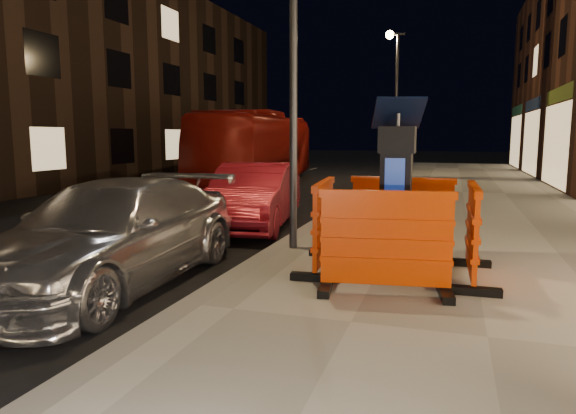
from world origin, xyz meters
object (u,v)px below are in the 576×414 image
(barrier_back, at_px, (402,217))
(car_silver, at_px, (115,284))
(barrier_kerbside, at_px, (324,225))
(parking_kiosk, at_px, (396,192))
(bus_doubledecker, at_px, (259,183))
(barrier_front, at_px, (386,243))
(barrier_bldgside, at_px, (472,233))
(car_red, at_px, (254,228))

(barrier_back, relative_size, car_silver, 0.33)
(barrier_back, xyz_separation_m, barrier_kerbside, (-0.95, -0.95, 0.00))
(barrier_kerbside, bearing_deg, car_silver, 108.45)
(parking_kiosk, xyz_separation_m, bus_doubledecker, (-6.76, 12.69, -1.21))
(barrier_front, distance_m, bus_doubledecker, 15.24)
(parking_kiosk, relative_size, bus_doubledecker, 0.21)
(barrier_front, bearing_deg, bus_doubledecker, 108.13)
(barrier_front, xyz_separation_m, car_silver, (-3.50, -0.17, -0.74))
(parking_kiosk, height_order, barrier_back, parking_kiosk)
(barrier_kerbside, distance_m, barrier_bldgside, 1.90)
(barrier_kerbside, xyz_separation_m, car_silver, (-2.55, -1.12, -0.74))
(car_silver, bearing_deg, barrier_bldgside, 12.52)
(car_silver, xyz_separation_m, bus_doubledecker, (-3.26, 13.81, 0.00))
(parking_kiosk, bearing_deg, barrier_bldgside, -3.22)
(barrier_front, relative_size, barrier_bldgside, 1.00)
(barrier_front, xyz_separation_m, barrier_kerbside, (-0.95, 0.95, 0.00))
(barrier_bldgside, xyz_separation_m, car_red, (-4.22, 3.30, -0.74))
(barrier_kerbside, bearing_deg, bus_doubledecker, 19.36)
(car_silver, height_order, car_red, car_red)
(barrier_kerbside, xyz_separation_m, bus_doubledecker, (-5.81, 12.69, -0.74))
(barrier_kerbside, height_order, barrier_bldgside, same)
(barrier_back, relative_size, car_red, 0.37)
(parking_kiosk, xyz_separation_m, barrier_front, (-0.00, -0.95, -0.47))
(barrier_kerbside, relative_size, bus_doubledecker, 0.15)
(barrier_front, xyz_separation_m, car_red, (-3.27, 4.25, -0.74))
(barrier_bldgside, relative_size, car_silver, 0.33)
(parking_kiosk, bearing_deg, barrier_front, -93.22)
(barrier_back, xyz_separation_m, barrier_bldgside, (0.95, -0.95, 0.00))
(car_silver, bearing_deg, bus_doubledecker, 101.70)
(barrier_back, xyz_separation_m, bus_doubledecker, (-6.76, 11.74, -0.74))
(barrier_bldgside, bearing_deg, barrier_front, 133.78)
(barrier_front, bearing_deg, car_red, 119.32)
(barrier_front, xyz_separation_m, bus_doubledecker, (-6.76, 13.64, -0.74))
(car_red, xyz_separation_m, bus_doubledecker, (-3.49, 9.39, 0.00))
(parking_kiosk, xyz_separation_m, barrier_bldgside, (0.95, 0.00, -0.47))
(car_red, bearing_deg, barrier_bldgside, -47.20)
(barrier_bldgside, distance_m, car_silver, 4.65)
(barrier_front, xyz_separation_m, barrier_bldgside, (0.95, 0.95, 0.00))
(parking_kiosk, distance_m, car_red, 4.80)
(barrier_kerbside, relative_size, car_red, 0.37)
(parking_kiosk, bearing_deg, car_silver, -165.51)
(barrier_kerbside, xyz_separation_m, barrier_bldgside, (1.90, 0.00, 0.00))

